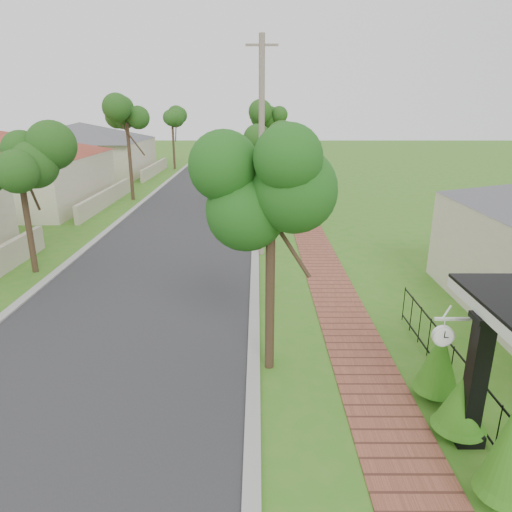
% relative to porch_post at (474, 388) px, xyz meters
% --- Properties ---
extents(ground, '(160.00, 160.00, 0.00)m').
position_rel_porch_post_xyz_m(ground, '(-4.55, 1.00, -1.12)').
color(ground, '#36771C').
rests_on(ground, ground).
extents(road, '(7.00, 120.00, 0.02)m').
position_rel_porch_post_xyz_m(road, '(-7.55, 21.00, -1.12)').
color(road, '#28282B').
rests_on(road, ground).
extents(kerb_right, '(0.30, 120.00, 0.10)m').
position_rel_porch_post_xyz_m(kerb_right, '(-3.90, 21.00, -1.12)').
color(kerb_right, '#9E9E99').
rests_on(kerb_right, ground).
extents(kerb_left, '(0.30, 120.00, 0.10)m').
position_rel_porch_post_xyz_m(kerb_left, '(-11.20, 21.00, -1.12)').
color(kerb_left, '#9E9E99').
rests_on(kerb_left, ground).
extents(sidewalk, '(1.50, 120.00, 0.03)m').
position_rel_porch_post_xyz_m(sidewalk, '(-1.30, 21.00, -1.12)').
color(sidewalk, '#9A513D').
rests_on(sidewalk, ground).
extents(porch_post, '(0.48, 0.48, 2.52)m').
position_rel_porch_post_xyz_m(porch_post, '(0.00, 0.00, 0.00)').
color(porch_post, black).
rests_on(porch_post, ground).
extents(picket_fence, '(0.03, 8.02, 1.00)m').
position_rel_porch_post_xyz_m(picket_fence, '(0.35, 1.00, -0.59)').
color(picket_fence, black).
rests_on(picket_fence, ground).
extents(street_trees, '(10.70, 37.65, 5.89)m').
position_rel_porch_post_xyz_m(street_trees, '(-7.42, 27.84, 3.42)').
color(street_trees, '#382619').
rests_on(street_trees, ground).
extents(hedge_row, '(0.85, 3.55, 2.10)m').
position_rel_porch_post_xyz_m(hedge_row, '(-0.10, -0.02, -0.31)').
color(hedge_row, '#2F6C15').
rests_on(hedge_row, ground).
extents(far_house_grey, '(15.56, 15.56, 4.60)m').
position_rel_porch_post_xyz_m(far_house_grey, '(-19.52, 35.00, 1.22)').
color(far_house_grey, beige).
rests_on(far_house_grey, ground).
extents(parked_car_red, '(2.41, 4.91, 1.61)m').
position_rel_porch_post_xyz_m(parked_car_red, '(-4.59, 21.63, -0.31)').
color(parked_car_red, '#59110D').
rests_on(parked_car_red, ground).
extents(parked_car_white, '(1.78, 4.87, 1.59)m').
position_rel_porch_post_xyz_m(parked_car_white, '(-4.72, 36.24, -0.32)').
color(parked_car_white, silver).
rests_on(parked_car_white, ground).
extents(near_tree, '(1.98, 1.98, 5.09)m').
position_rel_porch_post_xyz_m(near_tree, '(-3.53, 2.50, 2.93)').
color(near_tree, '#382619').
rests_on(near_tree, ground).
extents(utility_pole, '(1.20, 0.24, 8.37)m').
position_rel_porch_post_xyz_m(utility_pole, '(-3.65, 11.21, 3.12)').
color(utility_pole, gray).
rests_on(utility_pole, ground).
extents(station_clock, '(0.65, 0.13, 0.55)m').
position_rel_porch_post_xyz_m(station_clock, '(-0.49, 0.40, 0.83)').
color(station_clock, white).
rests_on(station_clock, ground).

